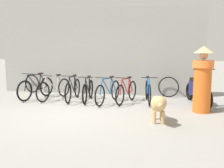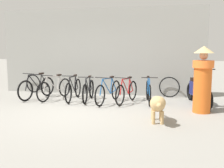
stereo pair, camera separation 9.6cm
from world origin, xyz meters
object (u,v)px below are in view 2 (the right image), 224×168
(bicycle_0, at_px, (37,88))
(bicycle_1, at_px, (55,89))
(stray_dog, at_px, (158,104))
(bicycle_2, at_px, (73,90))
(spare_tire_left, at_px, (33,83))
(person_in_robes, at_px, (203,78))
(bicycle_5, at_px, (127,92))
(bicycle_4, at_px, (108,92))
(bicycle_6, at_px, (148,92))
(spare_tire_right, at_px, (169,87))
(bicycle_3, at_px, (88,91))
(motorcycle, at_px, (199,90))

(bicycle_0, bearing_deg, bicycle_1, 105.18)
(stray_dog, bearing_deg, bicycle_2, -133.41)
(stray_dog, bearing_deg, spare_tire_left, -129.78)
(person_in_robes, bearing_deg, bicycle_5, -6.36)
(bicycle_1, relative_size, bicycle_4, 0.97)
(bicycle_0, relative_size, bicycle_1, 1.00)
(bicycle_5, bearing_deg, bicycle_6, 114.21)
(bicycle_2, relative_size, spare_tire_right, 2.43)
(bicycle_3, relative_size, bicycle_5, 1.04)
(bicycle_0, xyz_separation_m, spare_tire_left, (-0.69, 1.04, -0.01))
(person_in_robes, bearing_deg, bicycle_0, 5.12)
(bicycle_5, bearing_deg, bicycle_3, -75.82)
(bicycle_4, xyz_separation_m, spare_tire_left, (-3.10, 1.25, -0.00))
(spare_tire_right, bearing_deg, spare_tire_left, 179.97)
(bicycle_3, bearing_deg, spare_tire_left, -119.42)
(bicycle_4, height_order, spare_tire_right, bicycle_4)
(spare_tire_right, bearing_deg, bicycle_0, -166.09)
(bicycle_6, bearing_deg, bicycle_4, -87.58)
(person_in_robes, bearing_deg, bicycle_1, 3.68)
(bicycle_6, bearing_deg, bicycle_0, -97.85)
(bicycle_0, bearing_deg, person_in_robes, 94.54)
(stray_dog, distance_m, person_in_robes, 1.66)
(bicycle_0, bearing_deg, bicycle_6, 104.97)
(bicycle_2, xyz_separation_m, bicycle_6, (2.33, 0.03, 0.00))
(bicycle_3, relative_size, bicycle_6, 1.00)
(bicycle_3, xyz_separation_m, stray_dog, (2.16, -2.03, 0.09))
(bicycle_4, xyz_separation_m, stray_dog, (1.50, -1.90, 0.08))
(bicycle_3, relative_size, stray_dog, 1.45)
(motorcycle, relative_size, stray_dog, 1.75)
(bicycle_3, height_order, bicycle_4, bicycle_4)
(bicycle_1, relative_size, bicycle_3, 1.03)
(bicycle_6, bearing_deg, spare_tire_left, -111.58)
(bicycle_0, distance_m, spare_tire_right, 4.32)
(stray_dog, distance_m, spare_tire_left, 5.57)
(bicycle_3, bearing_deg, spare_tire_right, 109.81)
(bicycle_4, distance_m, spare_tire_left, 3.34)
(bicycle_0, bearing_deg, stray_dog, 76.59)
(bicycle_1, xyz_separation_m, bicycle_4, (1.80, -0.21, -0.00))
(bicycle_0, distance_m, person_in_robes, 5.07)
(motorcycle, relative_size, person_in_robes, 1.14)
(bicycle_0, relative_size, stray_dog, 1.50)
(bicycle_1, distance_m, bicycle_4, 1.81)
(person_in_robes, bearing_deg, spare_tire_left, -3.52)
(bicycle_0, bearing_deg, bicycle_3, 102.37)
(stray_dog, bearing_deg, bicycle_1, -127.98)
(bicycle_1, xyz_separation_m, motorcycle, (4.39, 0.02, 0.08))
(bicycle_4, bearing_deg, bicycle_1, -83.54)
(spare_tire_left, bearing_deg, bicycle_1, -38.66)
(bicycle_0, bearing_deg, bicycle_2, 103.76)
(bicycle_4, xyz_separation_m, bicycle_5, (0.53, 0.11, -0.01))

